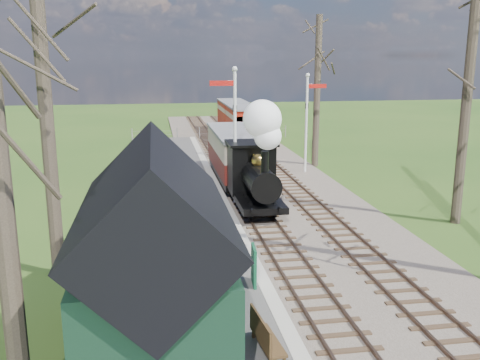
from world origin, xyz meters
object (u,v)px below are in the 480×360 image
object	(u,v)px
red_carriage_a	(243,123)
station_shed	(155,260)
locomotive	(257,164)
coach	(235,153)
person	(207,274)
semaphore_near	(233,126)
semaphore_far	(308,116)
sign_board	(254,266)
red_carriage_b	(233,115)
bench	(264,335)

from	to	relation	value
red_carriage_a	station_shed	bearing A→B (deg)	-103.13
station_shed	locomotive	distance (m)	11.32
coach	person	distance (m)	14.45
semaphore_near	semaphore_far	distance (m)	7.91
semaphore_near	person	distance (m)	10.22
semaphore_far	semaphore_near	bearing A→B (deg)	-130.60
semaphore_far	sign_board	world-z (taller)	semaphore_far
semaphore_near	coach	world-z (taller)	semaphore_near
semaphore_far	red_carriage_b	size ratio (longest dim) A/B	1.06
semaphore_near	coach	xyz separation A→B (m)	(0.77, 4.54, -2.00)
station_shed	person	bearing A→B (deg)	60.51
semaphore_far	coach	bearing A→B (deg)	-161.57
semaphore_far	locomotive	size ratio (longest dim) A/B	1.18
locomotive	coach	distance (m)	6.10
sign_board	bench	size ratio (longest dim) A/B	0.77
sign_board	red_carriage_b	bearing A→B (deg)	82.69
red_carriage_b	bench	world-z (taller)	red_carriage_b
coach	red_carriage_b	xyz separation A→B (m)	(2.60, 18.53, -0.05)
semaphore_far	bench	distance (m)	19.88
semaphore_near	red_carriage_b	xyz separation A→B (m)	(3.37, 23.07, -2.05)
semaphore_far	person	bearing A→B (deg)	-115.11
semaphore_far	bench	xyz separation A→B (m)	(-6.34, -18.64, -2.76)
red_carriage_b	sign_board	distance (m)	32.41
coach	red_carriage_a	size ratio (longest dim) A/B	1.43
red_carriage_b	sign_board	bearing A→B (deg)	-97.31
red_carriage_b	person	world-z (taller)	red_carriage_b
semaphore_near	semaphore_far	xyz separation A→B (m)	(5.14, 6.00, -0.27)
semaphore_far	red_carriage_a	size ratio (longest dim) A/B	1.06
station_shed	red_carriage_a	distance (m)	30.38
coach	sign_board	size ratio (longest dim) A/B	6.74
station_shed	locomotive	bearing A→B (deg)	67.75
red_carriage_a	red_carriage_b	distance (m)	5.50
station_shed	coach	xyz separation A→B (m)	(4.30, 16.54, -0.65)
coach	red_carriage_a	world-z (taller)	coach
semaphore_near	sign_board	bearing A→B (deg)	-94.74
red_carriage_b	bench	xyz separation A→B (m)	(-4.57, -35.71, -0.98)
semaphore_far	coach	size ratio (longest dim) A/B	0.74
semaphore_far	bench	size ratio (longest dim) A/B	3.83
coach	semaphore_far	bearing A→B (deg)	18.43
red_carriage_b	person	distance (m)	33.14
semaphore_near	red_carriage_a	distance (m)	18.01
semaphore_near	person	bearing A→B (deg)	-102.71
red_carriage_b	person	xyz separation A→B (m)	(-5.53, -32.66, -0.75)
sign_board	semaphore_near	bearing A→B (deg)	85.26
semaphore_far	coach	world-z (taller)	semaphore_far
red_carriage_a	person	size ratio (longest dim) A/B	4.34
semaphore_near	red_carriage_a	size ratio (longest dim) A/B	1.15
semaphore_far	sign_board	xyz separation A→B (m)	(-5.89, -15.06, -2.58)
station_shed	person	distance (m)	3.13
coach	red_carriage_b	distance (m)	18.71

